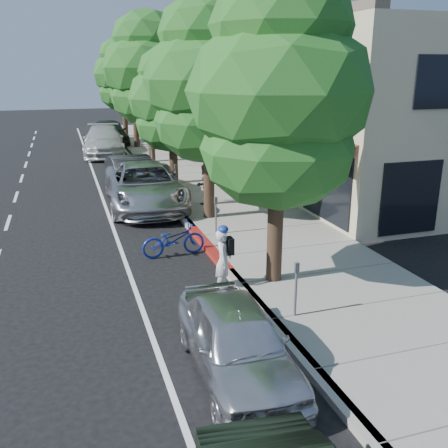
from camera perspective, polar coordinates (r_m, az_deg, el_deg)
name	(u,v)px	position (r m, az deg, el deg)	size (l,w,h in m)	color
ground	(218,261)	(14.66, -0.69, -4.25)	(120.00, 120.00, 0.00)	black
sidewalk	(214,191)	(22.59, -1.13, 3.75)	(4.60, 56.00, 0.15)	gray
curb	(164,195)	(22.06, -6.87, 3.29)	(0.30, 56.00, 0.15)	#9E998E
curb_red_segment	(208,247)	(15.53, -1.79, -2.70)	(0.32, 4.00, 0.15)	maroon
storefront_building	(276,98)	(33.93, 5.99, 14.11)	(10.00, 36.00, 7.00)	beige
street_tree_0	(279,96)	(12.08, 6.34, 14.34)	(4.44, 4.44, 7.67)	black
street_tree_1	(208,83)	(17.72, -1.84, 15.85)	(4.50, 4.50, 7.87)	black
street_tree_2	(172,100)	(23.58, -5.99, 13.89)	(4.03, 4.03, 6.50)	black
street_tree_3	(148,70)	(29.43, -8.65, 16.99)	(5.19, 5.19, 8.54)	black
street_tree_4	(133,74)	(35.37, -10.32, 16.49)	(3.98, 3.98, 7.81)	black
street_tree_5	(123,75)	(41.32, -11.51, 16.32)	(4.57, 4.57, 7.79)	black
cyclist	(223,261)	(12.47, -0.09, -4.24)	(0.59, 0.39, 1.63)	silver
bicycle	(173,240)	(14.99, -5.80, -1.80)	(0.67, 1.92, 1.01)	#172A9F
silver_suv	(145,186)	(20.37, -9.05, 4.33)	(2.90, 6.29, 1.75)	#BABABF
dark_sedan	(132,176)	(22.67, -10.44, 5.44)	(1.73, 4.97, 1.64)	black
white_pickup	(104,141)	(33.52, -13.58, 9.21)	(2.52, 6.19, 1.80)	#BCBCBC
dark_suv_far	(110,132)	(37.93, -12.91, 10.19)	(2.16, 5.38, 1.83)	black
near_car_a	(237,341)	(9.28, 1.48, -13.23)	(1.62, 4.04, 1.38)	silver
pedestrian	(204,184)	(20.05, -2.26, 4.55)	(0.78, 0.61, 1.60)	black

